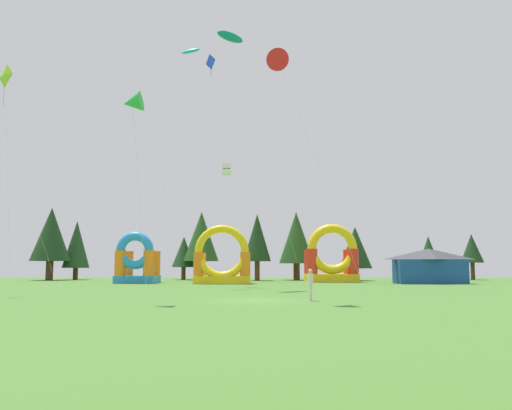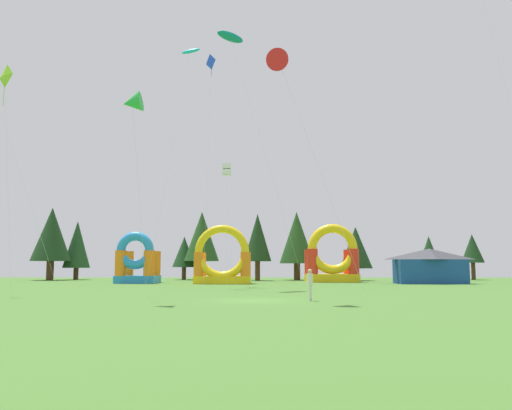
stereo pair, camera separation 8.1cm
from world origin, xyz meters
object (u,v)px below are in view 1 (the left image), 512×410
at_px(kite_cyan_parafoil, 190,52).
at_px(kite_green_delta, 133,103).
at_px(kite_red_delta, 279,61).
at_px(inflatable_red_slide, 222,263).
at_px(kite_lime_diamond, 3,77).
at_px(inflatable_orange_dome, 137,264).
at_px(festival_tent, 429,266).
at_px(inflatable_yellow_castle, 331,262).
at_px(person_near_camera, 310,282).
at_px(kite_teal_parafoil, 230,37).
at_px(kite_white_box, 227,169).
at_px(kite_blue_diamond, 212,64).

bearing_deg(kite_cyan_parafoil, kite_green_delta, -91.11).
xyz_separation_m(kite_red_delta, inflatable_red_slide, (-5.59, 28.92, -12.57)).
height_order(kite_lime_diamond, inflatable_orange_dome, kite_lime_diamond).
bearing_deg(festival_tent, inflatable_yellow_castle, 151.59).
distance_m(kite_cyan_parafoil, kite_lime_diamond, 19.93).
height_order(inflatable_orange_dome, festival_tent, inflatable_orange_dome).
distance_m(kite_cyan_parafoil, festival_tent, 35.74).
relative_size(kite_cyan_parafoil, kite_lime_diamond, 1.43).
bearing_deg(festival_tent, inflatable_red_slide, -178.98).
relative_size(kite_cyan_parafoil, person_near_camera, 13.09).
relative_size(kite_teal_parafoil, kite_green_delta, 1.97).
bearing_deg(kite_cyan_parafoil, person_near_camera, -63.72).
relative_size(kite_red_delta, kite_teal_parafoil, 0.64).
xyz_separation_m(kite_red_delta, kite_green_delta, (-8.84, -1.39, -3.12)).
bearing_deg(kite_white_box, kite_green_delta, -100.72).
height_order(kite_blue_diamond, inflatable_yellow_castle, kite_blue_diamond).
bearing_deg(kite_teal_parafoil, person_near_camera, -71.08).
height_order(kite_lime_diamond, festival_tent, kite_lime_diamond).
relative_size(kite_green_delta, inflatable_red_slide, 1.87).
height_order(kite_white_box, inflatable_red_slide, kite_white_box).
relative_size(kite_lime_diamond, kite_green_delta, 1.38).
distance_m(kite_cyan_parafoil, person_near_camera, 32.50).
distance_m(kite_red_delta, inflatable_orange_dome, 36.75).
height_order(kite_blue_diamond, kite_teal_parafoil, kite_blue_diamond).
xyz_separation_m(kite_blue_diamond, inflatable_yellow_castle, (14.27, 11.29, -21.46)).
bearing_deg(kite_white_box, kite_red_delta, -77.52).
height_order(kite_cyan_parafoil, person_near_camera, kite_cyan_parafoil).
relative_size(kite_red_delta, kite_green_delta, 1.26).
xyz_separation_m(kite_green_delta, inflatable_orange_dome, (-6.95, 32.05, -9.56)).
relative_size(kite_red_delta, inflatable_red_slide, 2.36).
bearing_deg(kite_green_delta, kite_teal_parafoil, 75.46).
bearing_deg(inflatable_yellow_castle, kite_blue_diamond, -141.64).
bearing_deg(kite_lime_diamond, kite_green_delta, -34.45).
height_order(kite_blue_diamond, inflatable_orange_dome, kite_blue_diamond).
height_order(person_near_camera, inflatable_yellow_castle, inflatable_yellow_castle).
bearing_deg(kite_green_delta, kite_red_delta, 8.94).
xyz_separation_m(kite_blue_diamond, inflatable_orange_dome, (-9.29, 6.94, -21.82)).
relative_size(kite_lime_diamond, inflatable_red_slide, 2.57).
bearing_deg(kite_red_delta, kite_blue_diamond, 105.33).
distance_m(kite_white_box, kite_teal_parafoil, 12.91).
xyz_separation_m(kite_lime_diamond, inflatable_red_slide, (15.25, 22.07, -14.08)).
bearing_deg(kite_white_box, kite_blue_diamond, 123.60).
bearing_deg(kite_red_delta, kite_white_box, 102.48).
relative_size(inflatable_yellow_castle, festival_tent, 0.94).
height_order(kite_blue_diamond, inflatable_red_slide, kite_blue_diamond).
bearing_deg(inflatable_yellow_castle, kite_green_delta, -114.53).
bearing_deg(kite_green_delta, inflatable_red_slide, 83.87).
relative_size(kite_red_delta, inflatable_yellow_castle, 2.18).
xyz_separation_m(kite_cyan_parafoil, kite_green_delta, (-0.42, -21.81, -12.29)).
relative_size(inflatable_orange_dome, festival_tent, 0.78).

